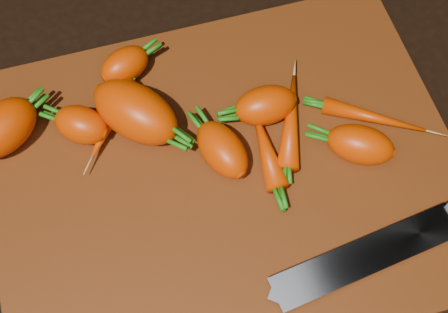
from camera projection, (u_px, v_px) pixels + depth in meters
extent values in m
cube|color=black|center=(227.00, 179.00, 0.68)|extent=(2.00, 2.00, 0.01)
cube|color=#642D0F|center=(227.00, 174.00, 0.67)|extent=(0.50, 0.40, 0.01)
ellipsoid|color=#E23C01|center=(3.00, 128.00, 0.66)|extent=(0.10, 0.09, 0.05)
ellipsoid|color=#E23C01|center=(81.00, 125.00, 0.67)|extent=(0.07, 0.07, 0.04)
ellipsoid|color=#E23C01|center=(136.00, 112.00, 0.67)|extent=(0.11, 0.12, 0.06)
ellipsoid|color=#E23C01|center=(222.00, 150.00, 0.66)|extent=(0.06, 0.08, 0.04)
ellipsoid|color=#E23C01|center=(265.00, 105.00, 0.68)|extent=(0.07, 0.04, 0.04)
ellipsoid|color=#E23C01|center=(125.00, 65.00, 0.71)|extent=(0.07, 0.06, 0.04)
ellipsoid|color=#E23C01|center=(360.00, 145.00, 0.66)|extent=(0.08, 0.07, 0.04)
ellipsoid|color=#E23C01|center=(291.00, 121.00, 0.68)|extent=(0.07, 0.12, 0.02)
ellipsoid|color=#E23C01|center=(374.00, 118.00, 0.69)|extent=(0.11, 0.08, 0.02)
ellipsoid|color=#E23C01|center=(266.00, 148.00, 0.67)|extent=(0.03, 0.10, 0.03)
ellipsoid|color=#E23C01|center=(112.00, 118.00, 0.68)|extent=(0.08, 0.09, 0.03)
cube|color=gray|center=(275.00, 296.00, 0.60)|extent=(0.21, 0.06, 0.00)
cube|color=gray|center=(373.00, 254.00, 0.62)|extent=(0.02, 0.03, 0.01)
cube|color=black|center=(428.00, 230.00, 0.63)|extent=(0.12, 0.04, 0.02)
cylinder|color=#B2B2B7|center=(415.00, 233.00, 0.62)|extent=(0.01, 0.01, 0.00)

